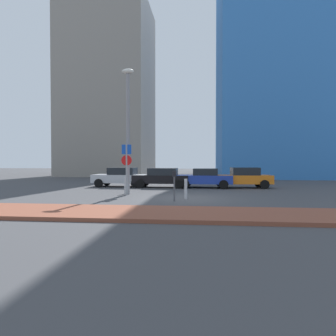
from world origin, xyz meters
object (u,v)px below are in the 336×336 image
at_px(parking_meter, 174,182).
at_px(street_lamp, 128,121).
at_px(traffic_bollard_mid, 125,186).
at_px(parked_car_orange, 242,177).
at_px(parking_sign_post, 127,163).
at_px(traffic_bollard_near, 186,189).
at_px(parked_car_black, 162,177).
at_px(parked_car_blue, 205,178).
at_px(parked_car_silver, 121,177).

relative_size(parking_meter, street_lamp, 0.20).
bearing_deg(traffic_bollard_mid, parked_car_orange, 33.37).
distance_m(parked_car_orange, parking_sign_post, 9.25).
height_order(traffic_bollard_near, traffic_bollard_mid, traffic_bollard_near).
height_order(parked_car_black, parking_meter, parking_meter).
distance_m(parking_sign_post, traffic_bollard_near, 3.96).
bearing_deg(parking_meter, traffic_bollard_near, 60.68).
distance_m(parked_car_blue, traffic_bollard_mid, 6.77).
relative_size(parked_car_blue, parked_car_orange, 0.95).
bearing_deg(parked_car_orange, traffic_bollard_mid, -146.63).
xyz_separation_m(street_lamp, traffic_bollard_near, (3.52, -1.89, -3.80)).
relative_size(parked_car_black, street_lamp, 0.56).
distance_m(parking_sign_post, parking_meter, 3.84).
relative_size(parked_car_silver, parked_car_black, 1.00).
bearing_deg(street_lamp, parked_car_blue, 47.74).
bearing_deg(parking_sign_post, parked_car_black, 76.68).
xyz_separation_m(parking_sign_post, parking_meter, (2.96, -2.27, -0.90)).
bearing_deg(parked_car_orange, street_lamp, -144.67).
height_order(parked_car_blue, parking_meter, parking_meter).
relative_size(parked_car_black, parked_car_orange, 0.96).
xyz_separation_m(parked_car_orange, parking_meter, (-4.26, -7.96, 0.19)).
bearing_deg(parked_car_orange, parked_car_black, -178.01).
xyz_separation_m(parked_car_black, street_lamp, (-1.34, -4.94, 3.57)).
height_order(parked_car_orange, traffic_bollard_near, parked_car_orange).
height_order(parked_car_black, traffic_bollard_near, parked_car_black).
distance_m(parked_car_black, traffic_bollard_mid, 4.99).
bearing_deg(traffic_bollard_near, parked_car_silver, 126.77).
height_order(parking_sign_post, traffic_bollard_mid, parking_sign_post).
height_order(parked_car_silver, parked_car_black, parked_car_silver).
bearing_deg(traffic_bollard_mid, traffic_bollard_near, -29.35).
relative_size(traffic_bollard_near, traffic_bollard_mid, 1.06).
xyz_separation_m(parked_car_black, parking_meter, (1.66, -7.76, 0.20)).
bearing_deg(parked_car_blue, parking_sign_post, -129.09).
distance_m(parking_meter, street_lamp, 5.32).
bearing_deg(traffic_bollard_near, parking_sign_post, 158.70).
bearing_deg(traffic_bollard_near, traffic_bollard_mid, 150.65).
distance_m(parked_car_silver, parking_sign_post, 6.18).
height_order(parked_car_blue, street_lamp, street_lamp).
relative_size(parked_car_silver, parked_car_orange, 0.95).
xyz_separation_m(parked_car_orange, traffic_bollard_near, (-3.74, -7.04, -0.24)).
bearing_deg(parked_car_silver, parked_car_orange, -0.66).
relative_size(parking_sign_post, street_lamp, 0.40).
bearing_deg(parked_car_orange, parked_car_silver, 179.34).
bearing_deg(street_lamp, parked_car_silver, 109.10).
bearing_deg(traffic_bollard_mid, parked_car_blue, 45.09).
xyz_separation_m(parked_car_black, parked_car_blue, (3.21, 0.06, -0.02)).
bearing_deg(parking_meter, parked_car_orange, 61.85).
xyz_separation_m(parking_sign_post, street_lamp, (-0.05, 0.54, 2.47)).
distance_m(parked_car_blue, parking_sign_post, 7.23).
bearing_deg(parked_car_blue, street_lamp, -132.26).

